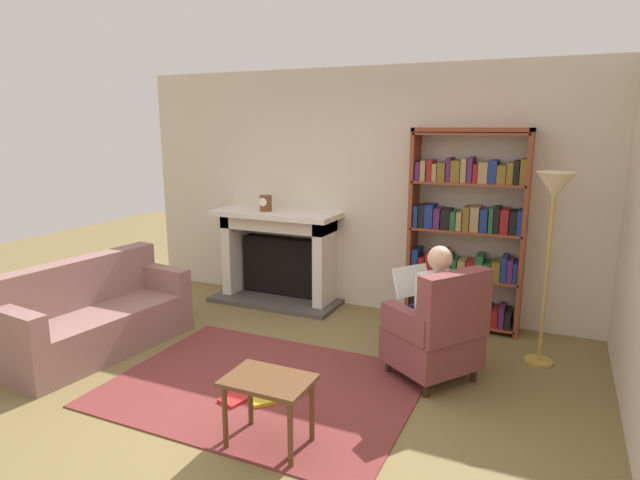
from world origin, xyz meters
name	(u,v)px	position (x,y,z in m)	size (l,w,h in m)	color
ground	(243,404)	(0.00, 0.00, 0.00)	(14.00, 14.00, 0.00)	olive
back_wall	(361,191)	(0.00, 2.55, 1.35)	(5.60, 0.10, 2.70)	beige
area_rug	(263,386)	(0.00, 0.30, 0.01)	(2.40, 1.80, 0.01)	brown
fireplace	(279,253)	(-0.94, 2.30, 0.58)	(1.53, 0.64, 1.10)	#4C4742
mantel_clock	(266,203)	(-1.05, 2.20, 1.19)	(0.14, 0.14, 0.18)	brown
bookshelf	(467,233)	(1.23, 2.33, 1.01)	(1.15, 0.32, 2.05)	brown
armchair_reading	(438,332)	(1.25, 1.00, 0.42)	(0.88, 0.88, 0.97)	#331E14
seated_reader	(429,305)	(1.15, 1.07, 0.62)	(0.59, 0.56, 1.14)	silver
sofa_floral	(95,317)	(-1.80, 0.29, 0.32)	(0.90, 1.77, 0.85)	#8C665F
side_table	(268,389)	(0.45, -0.37, 0.40)	(0.56, 0.39, 0.48)	brown
scattered_books	(274,390)	(0.13, 0.24, 0.03)	(0.56, 0.67, 0.03)	#334CA5
floor_lamp	(553,203)	(2.01, 1.71, 1.44)	(0.32, 0.32, 1.70)	#B7933F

